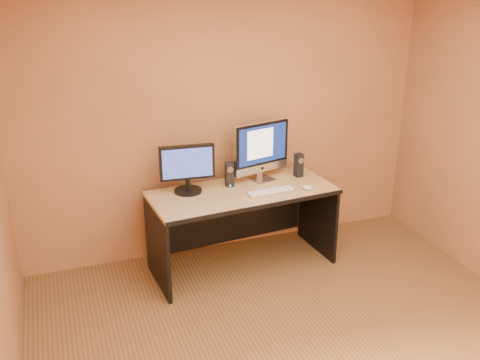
# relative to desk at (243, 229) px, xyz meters

# --- Properties ---
(walls) EXTENTS (4.00, 4.00, 2.60)m
(walls) POSITION_rel_desk_xyz_m (0.01, -1.52, 0.91)
(walls) COLOR #AD6C45
(walls) RESTS_ON ground
(desk) EXTENTS (1.73, 0.86, 0.77)m
(desk) POSITION_rel_desk_xyz_m (0.00, 0.00, 0.00)
(desk) COLOR tan
(desk) RESTS_ON ground
(imac) EXTENTS (0.63, 0.36, 0.58)m
(imac) POSITION_rel_desk_xyz_m (0.27, 0.19, 0.67)
(imac) COLOR #BCBCC0
(imac) RESTS_ON desk
(second_monitor) EXTENTS (0.52, 0.29, 0.44)m
(second_monitor) POSITION_rel_desk_xyz_m (-0.47, 0.14, 0.61)
(second_monitor) COLOR black
(second_monitor) RESTS_ON desk
(speaker_left) EXTENTS (0.08, 0.08, 0.23)m
(speaker_left) POSITION_rel_desk_xyz_m (-0.07, 0.15, 0.50)
(speaker_left) COLOR black
(speaker_left) RESTS_ON desk
(speaker_right) EXTENTS (0.08, 0.08, 0.23)m
(speaker_right) POSITION_rel_desk_xyz_m (0.64, 0.16, 0.50)
(speaker_right) COLOR black
(speaker_right) RESTS_ON desk
(keyboard) EXTENTS (0.46, 0.15, 0.02)m
(keyboard) POSITION_rel_desk_xyz_m (0.23, -0.12, 0.40)
(keyboard) COLOR silver
(keyboard) RESTS_ON desk
(mouse) EXTENTS (0.08, 0.12, 0.04)m
(mouse) POSITION_rel_desk_xyz_m (0.56, -0.17, 0.41)
(mouse) COLOR silver
(mouse) RESTS_ON desk
(cable_a) EXTENTS (0.12, 0.20, 0.01)m
(cable_a) POSITION_rel_desk_xyz_m (0.32, 0.25, 0.39)
(cable_a) COLOR black
(cable_a) RESTS_ON desk
(cable_b) EXTENTS (0.10, 0.17, 0.01)m
(cable_b) POSITION_rel_desk_xyz_m (0.27, 0.27, 0.39)
(cable_b) COLOR black
(cable_b) RESTS_ON desk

